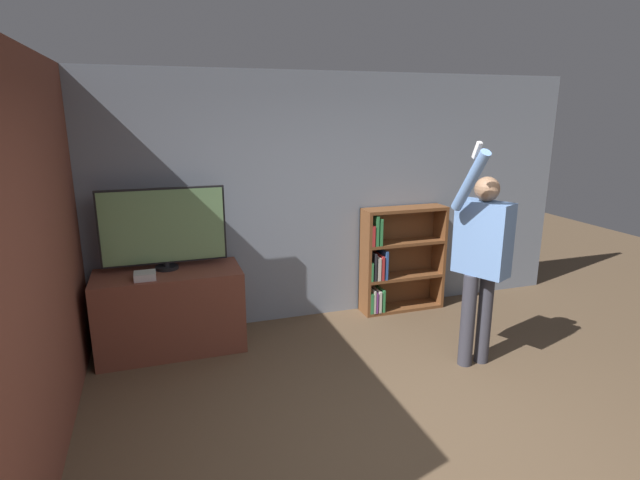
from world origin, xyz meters
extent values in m
plane|color=brown|center=(0.00, 0.00, 0.00)|extent=(14.00, 14.00, 0.00)
cube|color=gray|center=(0.00, 2.71, 1.35)|extent=(6.54, 0.06, 2.70)
cube|color=brown|center=(-2.30, 1.34, 1.35)|extent=(0.06, 4.28, 2.70)
cube|color=brown|center=(-1.50, 2.31, 0.40)|extent=(1.37, 0.62, 0.80)
cylinder|color=black|center=(-1.50, 2.40, 0.82)|extent=(0.22, 0.22, 0.03)
cylinder|color=black|center=(-1.50, 2.40, 0.86)|extent=(0.06, 0.06, 0.05)
cube|color=black|center=(-1.50, 2.40, 1.23)|extent=(1.16, 0.04, 0.73)
cube|color=#6B9360|center=(-1.50, 2.38, 1.23)|extent=(1.13, 0.01, 0.70)
cube|color=silver|center=(-1.70, 2.14, 0.84)|extent=(0.19, 0.17, 0.07)
cube|color=brown|center=(0.66, 2.52, 0.61)|extent=(0.04, 0.28, 1.23)
cube|color=brown|center=(1.61, 2.52, 0.61)|extent=(0.04, 0.28, 1.23)
cube|color=brown|center=(1.13, 2.66, 0.61)|extent=(0.99, 0.01, 1.23)
cube|color=brown|center=(1.13, 2.52, 0.02)|extent=(0.92, 0.28, 0.04)
cube|color=brown|center=(1.13, 2.52, 0.41)|extent=(0.92, 0.28, 0.04)
cube|color=brown|center=(1.13, 2.52, 0.82)|extent=(0.92, 0.28, 0.04)
cube|color=brown|center=(1.13, 2.52, 1.21)|extent=(0.92, 0.28, 0.04)
cube|color=#338447|center=(0.69, 2.51, 0.15)|extent=(0.04, 0.26, 0.26)
cube|color=beige|center=(0.73, 2.51, 0.16)|extent=(0.02, 0.26, 0.29)
cube|color=#7A3889|center=(0.76, 2.49, 0.15)|extent=(0.02, 0.22, 0.26)
cube|color=beige|center=(0.80, 2.49, 0.15)|extent=(0.03, 0.21, 0.27)
cube|color=#338447|center=(0.85, 2.50, 0.16)|extent=(0.03, 0.23, 0.28)
cube|color=#338447|center=(0.69, 2.49, 0.53)|extent=(0.03, 0.21, 0.22)
cube|color=#232328|center=(0.73, 2.50, 0.59)|extent=(0.02, 0.24, 0.32)
cube|color=beige|center=(0.78, 2.50, 0.56)|extent=(0.04, 0.24, 0.27)
cube|color=red|center=(0.82, 2.50, 0.57)|extent=(0.03, 0.23, 0.28)
cube|color=#2D569E|center=(0.87, 2.51, 0.59)|extent=(0.03, 0.25, 0.33)
cube|color=red|center=(0.69, 2.51, 0.95)|extent=(0.04, 0.25, 0.23)
cube|color=#338447|center=(0.74, 2.51, 1.00)|extent=(0.03, 0.26, 0.34)
cube|color=#338447|center=(0.79, 2.50, 0.99)|extent=(0.03, 0.23, 0.30)
cylinder|color=#383842|center=(1.07, 1.12, 0.44)|extent=(0.13, 0.13, 0.88)
cylinder|color=#383842|center=(1.25, 1.12, 0.44)|extent=(0.13, 0.13, 0.88)
cube|color=#6B93D1|center=(1.16, 1.12, 1.21)|extent=(0.40, 0.52, 0.66)
sphere|color=#9E7556|center=(1.16, 1.12, 1.64)|extent=(0.21, 0.21, 0.21)
cylinder|color=#6B93D1|center=(1.42, 1.12, 1.19)|extent=(0.09, 0.09, 0.61)
cylinder|color=#6B93D1|center=(0.89, 0.99, 1.74)|extent=(0.09, 0.42, 0.55)
cube|color=white|center=(0.89, 0.93, 1.99)|extent=(0.04, 0.09, 0.14)
camera|label=1|loc=(-1.55, -2.45, 2.29)|focal=28.00mm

